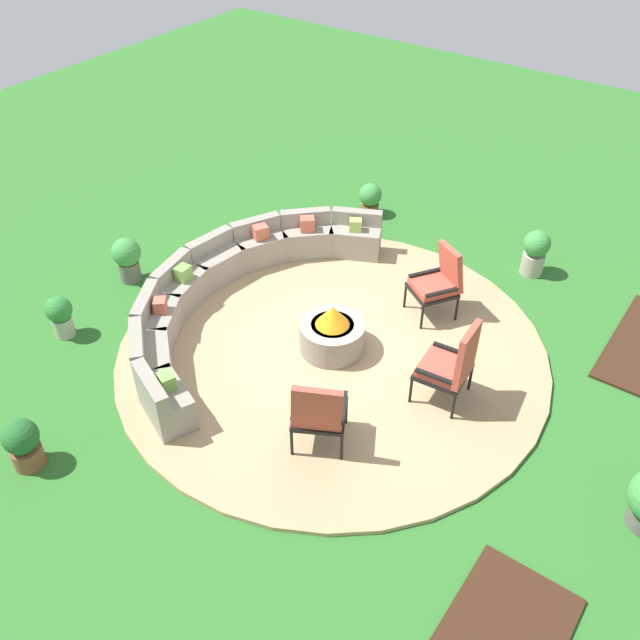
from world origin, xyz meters
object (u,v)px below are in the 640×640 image
Objects in this scene: potted_plant_0 at (127,257)px; potted_plant_2 at (370,198)px; lounge_chair_front_left at (319,411)px; potted_plant_4 at (535,251)px; potted_plant_1 at (60,315)px; potted_plant_5 at (23,442)px; lounge_chair_front_right at (452,364)px; fire_pit at (332,333)px; lounge_chair_back_left at (439,281)px; curved_stone_bench at (231,287)px.

potted_plant_0 is 4.25m from potted_plant_2.
lounge_chair_front_left is 4.83m from potted_plant_4.
potted_plant_1 is 2.27m from potted_plant_5.
lounge_chair_front_left reaches higher than potted_plant_2.
potted_plant_0 is 1.14× the size of potted_plant_1.
potted_plant_2 is (3.31, 3.24, -0.32)m from lounge_chair_front_right.
potted_plant_1 reaches higher than potted_plant_2.
potted_plant_0 reaches higher than potted_plant_2.
fire_pit is at bearing -155.32° from potted_plant_2.
lounge_chair_front_left is 3.28m from potted_plant_5.
potted_plant_0 is at bearing 58.08° from lounge_chair_back_left.
lounge_chair_front_right is (1.52, -0.86, 0.03)m from lounge_chair_front_left.
potted_plant_1 is (-1.82, 1.46, 0.00)m from curved_stone_bench.
potted_plant_4 is 7.56m from potted_plant_5.
potted_plant_2 is at bearing -1.12° from potted_plant_5.
potted_plant_0 reaches higher than potted_plant_5.
lounge_chair_back_left is at bearing -65.22° from potted_plant_0.
potted_plant_2 is (3.80, -1.90, -0.09)m from potted_plant_0.
potted_plant_2 is (3.37, 1.55, -0.01)m from fire_pit.
fire_pit reaches higher than potted_plant_5.
lounge_chair_front_right reaches higher than lounge_chair_back_left.
lounge_chair_front_left is at bearing -118.86° from curved_stone_bench.
fire_pit is at bearing 156.38° from potted_plant_4.
potted_plant_4 is at bearing 53.82° from lounge_chair_front_left.
potted_plant_1 is (-1.87, 3.20, 0.03)m from fire_pit.
lounge_chair_back_left is 1.96m from potted_plant_4.
curved_stone_bench is 3.42m from potted_plant_2.
potted_plant_1 is at bearing 105.96° from lounge_chair_front_right.
potted_plant_0 is 6.18m from potted_plant_4.
potted_plant_2 is 6.93m from potted_plant_5.
lounge_chair_front_left is 1.69× the size of potted_plant_1.
potted_plant_1 is 6.98m from potted_plant_4.
potted_plant_0 is at bearing 127.45° from potted_plant_4.
potted_plant_5 is (-3.62, 3.37, -0.28)m from lounge_chair_front_right.
potted_plant_0 is 1.25× the size of potted_plant_2.
lounge_chair_front_left reaches higher than potted_plant_4.
potted_plant_0 is at bearing 29.51° from potted_plant_5.
lounge_chair_front_right reaches higher than potted_plant_0.
lounge_chair_front_right is at bearing -175.87° from potted_plant_4.
lounge_chair_front_left is 2.97m from lounge_chair_back_left.
potted_plant_5 is (-2.09, 2.51, -0.25)m from lounge_chair_front_left.
curved_stone_bench is 6.97× the size of potted_plant_0.
lounge_chair_back_left is (1.55, -2.49, 0.26)m from curved_stone_bench.
lounge_chair_front_left is 1.48× the size of potted_plant_0.
lounge_chair_front_left reaches higher than potted_plant_1.
lounge_chair_front_right is 4.95m from potted_plant_5.
lounge_chair_front_left is 1.45× the size of potted_plant_4.
potted_plant_1 is (-0.41, 4.03, -0.26)m from lounge_chair_front_left.
potted_plant_2 is at bearing -26.62° from potted_plant_0.
potted_plant_5 is (-3.13, -1.77, -0.05)m from potted_plant_0.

